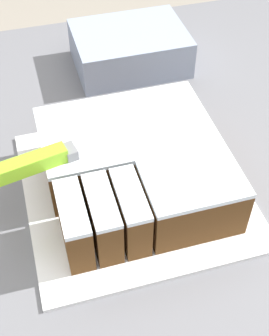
{
  "coord_description": "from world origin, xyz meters",
  "views": [
    {
      "loc": [
        -0.16,
        -0.43,
        1.5
      ],
      "look_at": [
        -0.04,
        0.02,
        1.0
      ],
      "focal_mm": 50.0,
      "sensor_mm": 36.0,
      "label": 1
    }
  ],
  "objects_px": {
    "cake": "(136,166)",
    "storage_box": "(130,49)",
    "knife": "(56,156)",
    "cake_board": "(134,188)"
  },
  "relations": [
    {
      "from": "cake",
      "to": "storage_box",
      "type": "height_order",
      "value": "cake"
    },
    {
      "from": "knife",
      "to": "storage_box",
      "type": "xyz_separation_m",
      "value": [
        0.19,
        0.32,
        -0.06
      ]
    },
    {
      "from": "cake",
      "to": "knife",
      "type": "distance_m",
      "value": 0.12
    },
    {
      "from": "cake",
      "to": "storage_box",
      "type": "bearing_deg",
      "value": 75.99
    },
    {
      "from": "knife",
      "to": "storage_box",
      "type": "distance_m",
      "value": 0.38
    },
    {
      "from": "storage_box",
      "to": "knife",
      "type": "bearing_deg",
      "value": -121.07
    },
    {
      "from": "storage_box",
      "to": "cake_board",
      "type": "bearing_deg",
      "value": -104.32
    },
    {
      "from": "cake",
      "to": "knife",
      "type": "bearing_deg",
      "value": 179.05
    },
    {
      "from": "cake_board",
      "to": "knife",
      "type": "bearing_deg",
      "value": 177.71
    },
    {
      "from": "cake",
      "to": "storage_box",
      "type": "relative_size",
      "value": 1.17
    }
  ]
}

